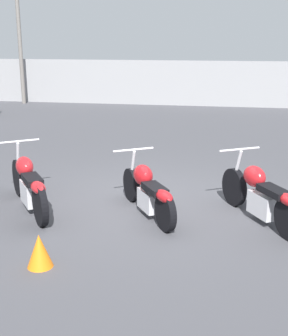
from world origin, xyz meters
The scene contains 6 objects.
ground_plane centered at (0.00, 0.00, 0.00)m, with size 60.00×60.00×0.00m, color #424247.
fence_back centered at (0.00, 11.50, 0.89)m, with size 40.00×0.04×1.78m.
motorcycle_slot_0 centered at (-1.79, -0.64, 0.43)m, with size 1.38×1.82×1.01m.
motorcycle_slot_1 centered at (0.14, -0.55, 0.40)m, with size 1.18×1.71×0.93m.
motorcycle_slot_2 centered at (1.86, -0.52, 0.42)m, with size 1.22×1.87×0.99m.
traffic_cone_near centered at (-0.88, -2.46, 0.21)m, with size 0.32×0.32×0.42m.
Camera 1 is at (1.27, -7.34, 2.73)m, focal length 50.00 mm.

